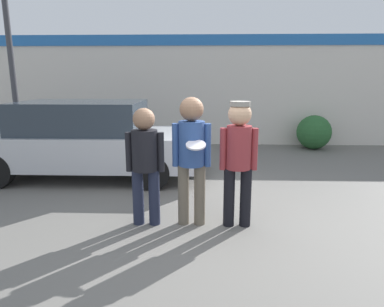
# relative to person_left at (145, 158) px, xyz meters

# --- Properties ---
(ground_plane) EXTENTS (56.00, 56.00, 0.00)m
(ground_plane) POSITION_rel_person_left_xyz_m (1.01, -0.07, -0.93)
(ground_plane) COLOR #66635E
(storefront_building) EXTENTS (24.00, 0.22, 3.18)m
(storefront_building) POSITION_rel_person_left_xyz_m (1.01, 5.93, 0.68)
(storefront_building) COLOR silver
(storefront_building) RESTS_ON ground
(person_left) EXTENTS (0.51, 0.34, 1.59)m
(person_left) POSITION_rel_person_left_xyz_m (0.00, 0.00, 0.00)
(person_left) COLOR #1E2338
(person_left) RESTS_ON ground
(person_middle_with_frisbee) EXTENTS (0.51, 0.54, 1.73)m
(person_middle_with_frisbee) POSITION_rel_person_left_xyz_m (0.62, 0.02, 0.10)
(person_middle_with_frisbee) COLOR #665B4C
(person_middle_with_frisbee) RESTS_ON ground
(person_right) EXTENTS (0.49, 0.32, 1.68)m
(person_right) POSITION_rel_person_left_xyz_m (1.23, -0.01, 0.07)
(person_right) COLOR black
(person_right) RESTS_ON ground
(parked_car_near) EXTENTS (4.60, 1.89, 1.51)m
(parked_car_near) POSITION_rel_person_left_xyz_m (-1.59, 2.33, -0.18)
(parked_car_near) COLOR #B7BABF
(parked_car_near) RESTS_ON ground
(shrub) EXTENTS (0.95, 0.95, 0.95)m
(shrub) POSITION_rel_person_left_xyz_m (3.87, 5.26, -0.46)
(shrub) COLOR #285B2D
(shrub) RESTS_ON ground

